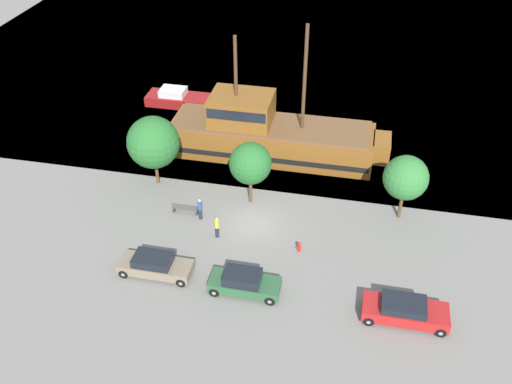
% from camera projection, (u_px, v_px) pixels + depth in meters
% --- Properties ---
extents(ground_plane, '(160.00, 160.00, 0.00)m').
position_uv_depth(ground_plane, '(254.00, 222.00, 40.75)').
color(ground_plane, gray).
extents(water_surface, '(80.00, 80.00, 0.00)m').
position_uv_depth(water_surface, '(323.00, 17.00, 75.56)').
color(water_surface, '#38667F').
rests_on(water_surface, ground).
extents(pirate_ship, '(18.07, 4.94, 11.33)m').
position_uv_depth(pirate_ship, '(268.00, 134.00, 47.21)').
color(pirate_ship, brown).
rests_on(pirate_ship, water_surface).
extents(moored_boat_dockside, '(6.02, 2.38, 1.60)m').
position_uv_depth(moored_boat_dockside, '(177.00, 98.00, 55.08)').
color(moored_boat_dockside, maroon).
rests_on(moored_boat_dockside, water_surface).
extents(parked_car_curb_front, '(4.37, 1.79, 1.48)m').
position_uv_depth(parked_car_curb_front, '(244.00, 283.00, 34.86)').
color(parked_car_curb_front, '#2D5B38').
rests_on(parked_car_curb_front, ground_plane).
extents(parked_car_curb_mid, '(4.94, 1.97, 1.43)m').
position_uv_depth(parked_car_curb_mid, '(405.00, 311.00, 33.03)').
color(parked_car_curb_mid, '#B21E1E').
rests_on(parked_car_curb_mid, ground_plane).
extents(parked_car_curb_rear, '(4.68, 1.79, 1.42)m').
position_uv_depth(parked_car_curb_rear, '(155.00, 265.00, 36.13)').
color(parked_car_curb_rear, '#7F705B').
rests_on(parked_car_curb_rear, ground_plane).
extents(fire_hydrant, '(0.42, 0.25, 0.76)m').
position_uv_depth(fire_hydrant, '(299.00, 247.00, 38.00)').
color(fire_hydrant, red).
rests_on(fire_hydrant, ground_plane).
extents(bench_promenade_east, '(1.87, 0.45, 0.85)m').
position_uv_depth(bench_promenade_east, '(185.00, 208.00, 41.32)').
color(bench_promenade_east, '#4C4742').
rests_on(bench_promenade_east, ground_plane).
extents(pedestrian_walking_near, '(0.32, 0.32, 1.72)m').
position_uv_depth(pedestrian_walking_near, '(200.00, 209.00, 40.56)').
color(pedestrian_walking_near, '#232838').
rests_on(pedestrian_walking_near, ground_plane).
extents(pedestrian_walking_far, '(0.32, 0.32, 1.68)m').
position_uv_depth(pedestrian_walking_far, '(217.00, 227.00, 38.97)').
color(pedestrian_walking_far, '#232838').
rests_on(pedestrian_walking_far, ground_plane).
extents(tree_row_east, '(3.98, 3.98, 5.65)m').
position_uv_depth(tree_row_east, '(153.00, 142.00, 42.58)').
color(tree_row_east, brown).
rests_on(tree_row_east, ground_plane).
extents(tree_row_mideast, '(3.08, 3.08, 4.95)m').
position_uv_depth(tree_row_mideast, '(250.00, 163.00, 40.74)').
color(tree_row_mideast, brown).
rests_on(tree_row_mideast, ground_plane).
extents(tree_row_midwest, '(3.14, 3.14, 5.02)m').
position_uv_depth(tree_row_midwest, '(406.00, 178.00, 39.21)').
color(tree_row_midwest, brown).
rests_on(tree_row_midwest, ground_plane).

